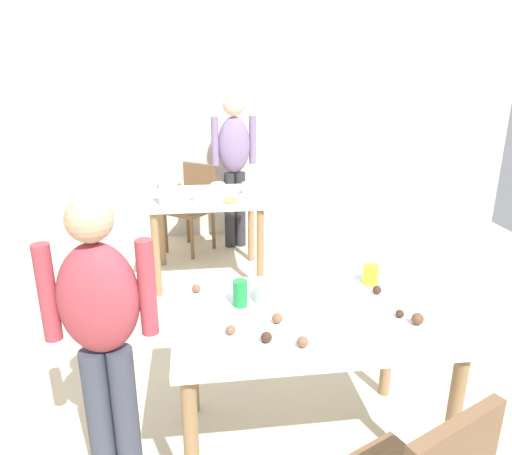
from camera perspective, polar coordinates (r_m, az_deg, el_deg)
ground_plane at (r=2.61m, az=2.41°, el=-24.14°), size 6.40×6.40×0.00m
wall_back at (r=5.11m, az=-3.62°, el=13.40°), size 6.40×0.10×2.60m
dining_table_near at (r=2.19m, az=6.48°, el=-12.31°), size 1.20×0.79×0.75m
dining_table_far at (r=4.06m, az=-6.00°, el=2.30°), size 0.96×0.76×0.75m
chair_far_table at (r=4.78m, az=-7.56°, el=3.09°), size 0.56×0.56×0.87m
person_girl_near at (r=2.04m, az=-18.12°, el=-11.35°), size 0.45×0.20×1.33m
person_adult_far at (r=4.72m, az=-2.65°, el=8.40°), size 0.46×0.25×1.54m
mixing_bowl at (r=2.19m, az=2.45°, el=-7.83°), size 0.20×0.20×0.09m
soda_can at (r=2.14m, az=-1.93°, el=-7.96°), size 0.07×0.07×0.12m
fork_near at (r=2.00m, az=-7.12°, el=-12.17°), size 0.17×0.02×0.01m
cup_near_0 at (r=2.42m, az=13.70°, el=-5.58°), size 0.08×0.08×0.09m
cake_ball_0 at (r=2.16m, az=16.99°, el=-9.94°), size 0.04×0.04×0.04m
cake_ball_1 at (r=1.95m, az=-3.10°, el=-12.26°), size 0.04×0.04×0.04m
cake_ball_2 at (r=1.90m, az=1.26°, el=-13.13°), size 0.04×0.04×0.04m
cake_ball_3 at (r=2.12m, az=18.95°, el=-10.41°), size 0.05×0.05×0.05m
cake_ball_4 at (r=1.88m, az=5.64°, el=-13.61°), size 0.04×0.04×0.04m
cake_ball_5 at (r=2.29m, az=-7.23°, el=-7.33°), size 0.04×0.04×0.04m
cake_ball_6 at (r=2.02m, az=2.56°, el=-10.90°), size 0.04×0.04×0.04m
cake_ball_7 at (r=2.34m, az=14.43°, el=-7.31°), size 0.04×0.04×0.04m
pitcher_far at (r=3.73m, az=-10.76°, el=4.55°), size 0.12×0.12×0.26m
cup_far_0 at (r=3.81m, az=-7.03°, el=3.91°), size 0.08×0.08×0.11m
cup_far_1 at (r=4.03m, az=-1.20°, el=4.77°), size 0.07×0.07×0.10m
donut_far_0 at (r=4.33m, az=-11.01°, el=4.99°), size 0.13×0.13×0.04m
donut_far_1 at (r=3.79m, az=-3.11°, el=3.31°), size 0.12×0.12×0.04m
donut_far_2 at (r=4.30m, az=-4.65°, el=5.17°), size 0.14×0.14×0.04m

